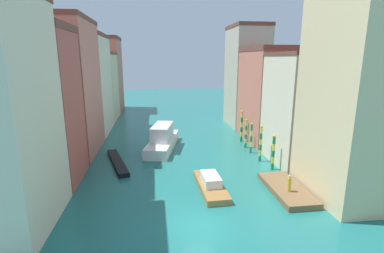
% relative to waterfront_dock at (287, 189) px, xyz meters
% --- Properties ---
extents(ground_plane, '(154.00, 154.00, 0.00)m').
position_rel_waterfront_dock_xyz_m(ground_plane, '(-9.16, 19.95, -0.28)').
color(ground_plane, '#1E6B66').
extents(building_left_1, '(6.25, 7.29, 15.73)m').
position_rel_waterfront_dock_xyz_m(building_left_1, '(-23.22, 5.69, 7.59)').
color(building_left_1, '#B25147').
rests_on(building_left_1, ground).
extents(building_left_2, '(6.25, 11.34, 17.57)m').
position_rel_waterfront_dock_xyz_m(building_left_2, '(-23.22, 15.39, 8.51)').
color(building_left_2, '#C6705B').
rests_on(building_left_2, ground).
extents(building_left_3, '(6.25, 11.59, 16.49)m').
position_rel_waterfront_dock_xyz_m(building_left_3, '(-23.22, 26.81, 7.97)').
color(building_left_3, beige).
rests_on(building_left_3, ground).
extents(building_left_4, '(6.25, 10.50, 13.71)m').
position_rel_waterfront_dock_xyz_m(building_left_4, '(-23.22, 37.92, 6.58)').
color(building_left_4, beige).
rests_on(building_left_4, ground).
extents(building_left_5, '(6.25, 10.31, 17.51)m').
position_rel_waterfront_dock_xyz_m(building_left_5, '(-23.22, 48.30, 8.49)').
color(building_left_5, '#C6705B').
rests_on(building_left_5, ground).
extents(building_right_0, '(6.25, 9.05, 20.48)m').
position_rel_waterfront_dock_xyz_m(building_right_0, '(4.90, -1.19, 9.97)').
color(building_right_0, beige).
rests_on(building_right_0, ground).
extents(building_right_1, '(6.25, 8.90, 13.21)m').
position_rel_waterfront_dock_xyz_m(building_right_1, '(4.90, 8.08, 6.33)').
color(building_right_1, beige).
rests_on(building_right_1, ground).
extents(building_right_2, '(6.25, 11.21, 14.21)m').
position_rel_waterfront_dock_xyz_m(building_right_2, '(4.90, 18.22, 6.83)').
color(building_right_2, '#C6705B').
rests_on(building_right_2, ground).
extents(building_right_3, '(6.25, 9.41, 18.41)m').
position_rel_waterfront_dock_xyz_m(building_right_3, '(4.90, 28.69, 8.93)').
color(building_right_3, '#BCB299').
rests_on(building_right_3, ground).
extents(waterfront_dock, '(3.07, 7.38, 0.57)m').
position_rel_waterfront_dock_xyz_m(waterfront_dock, '(0.00, 0.00, 0.00)').
color(waterfront_dock, brown).
rests_on(waterfront_dock, ground).
extents(person_on_dock, '(0.36, 0.36, 1.58)m').
position_rel_waterfront_dock_xyz_m(person_on_dock, '(-0.28, -0.95, 1.02)').
color(person_on_dock, gold).
rests_on(person_on_dock, waterfront_dock).
extents(mooring_pole_0, '(0.36, 0.36, 4.17)m').
position_rel_waterfront_dock_xyz_m(mooring_pole_0, '(0.96, 5.69, 1.86)').
color(mooring_pole_0, '#197247').
rests_on(mooring_pole_0, ground).
extents(mooring_pole_1, '(0.34, 0.34, 4.60)m').
position_rel_waterfront_dock_xyz_m(mooring_pole_1, '(0.52, 8.56, 2.07)').
color(mooring_pole_1, '#197247').
rests_on(mooring_pole_1, ground).
extents(mooring_pole_2, '(0.31, 0.31, 4.19)m').
position_rel_waterfront_dock_xyz_m(mooring_pole_2, '(0.47, 11.89, 1.86)').
color(mooring_pole_2, '#197247').
rests_on(mooring_pole_2, ground).
extents(mooring_pole_3, '(0.34, 0.34, 4.17)m').
position_rel_waterfront_dock_xyz_m(mooring_pole_3, '(0.52, 14.34, 1.85)').
color(mooring_pole_3, '#197247').
rests_on(mooring_pole_3, ground).
extents(mooring_pole_4, '(0.39, 0.39, 4.85)m').
position_rel_waterfront_dock_xyz_m(mooring_pole_4, '(0.84, 17.47, 2.20)').
color(mooring_pole_4, '#197247').
rests_on(mooring_pole_4, ground).
extents(vaporetto_white, '(5.38, 11.38, 3.41)m').
position_rel_waterfront_dock_xyz_m(vaporetto_white, '(-11.31, 15.53, 1.04)').
color(vaporetto_white, white).
rests_on(vaporetto_white, ground).
extents(gondola_black, '(3.63, 9.14, 0.51)m').
position_rel_waterfront_dock_xyz_m(gondola_black, '(-16.96, 9.80, -0.03)').
color(gondola_black, black).
rests_on(gondola_black, ground).
extents(motorboat_0, '(2.47, 7.22, 1.47)m').
position_rel_waterfront_dock_xyz_m(motorboat_0, '(-7.07, 1.65, 0.23)').
color(motorboat_0, olive).
rests_on(motorboat_0, ground).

